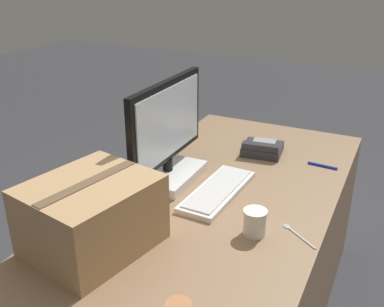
% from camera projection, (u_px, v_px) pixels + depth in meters
% --- Properties ---
extents(office_desk, '(1.80, 0.90, 0.73)m').
position_uv_depth(office_desk, '(218.00, 264.00, 2.00)').
color(office_desk, '#8C6B4C').
rests_on(office_desk, ground_plane).
extents(monitor, '(0.56, 0.24, 0.44)m').
position_uv_depth(monitor, '(167.00, 140.00, 1.90)').
color(monitor, white).
rests_on(monitor, office_desk).
extents(keyboard, '(0.45, 0.18, 0.03)m').
position_uv_depth(keyboard, '(218.00, 191.00, 1.84)').
color(keyboard, silver).
rests_on(keyboard, office_desk).
extents(desk_phone, '(0.20, 0.21, 0.07)m').
position_uv_depth(desk_phone, '(262.00, 148.00, 2.21)').
color(desk_phone, '#2D2D33').
rests_on(desk_phone, office_desk).
extents(paper_cup_right, '(0.09, 0.09, 0.10)m').
position_uv_depth(paper_cup_right, '(255.00, 222.00, 1.56)').
color(paper_cup_right, white).
rests_on(paper_cup_right, office_desk).
extents(spoon, '(0.12, 0.15, 0.00)m').
position_uv_depth(spoon, '(294.00, 232.00, 1.58)').
color(spoon, '#B2B2B7').
rests_on(spoon, office_desk).
extents(cardboard_box, '(0.45, 0.40, 0.24)m').
position_uv_depth(cardboard_box, '(92.00, 215.00, 1.46)').
color(cardboard_box, tan).
rests_on(cardboard_box, office_desk).
extents(pen_marker, '(0.02, 0.14, 0.01)m').
position_uv_depth(pen_marker, '(323.00, 166.00, 2.08)').
color(pen_marker, '#1933B2').
rests_on(pen_marker, office_desk).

